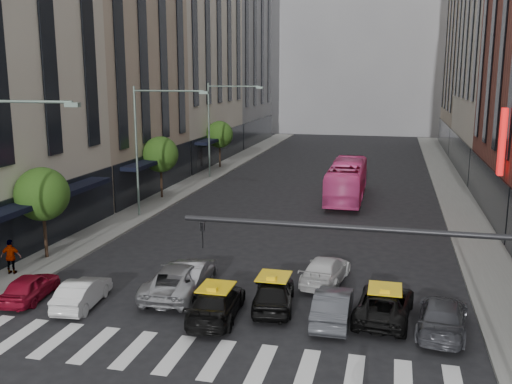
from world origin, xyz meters
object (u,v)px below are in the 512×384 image
Objects in this scene: streetlamp_mid at (149,134)px; car_red at (30,287)px; car_white_front at (82,293)px; pedestrian_far at (11,257)px; taxi_left at (216,303)px; taxi_center at (274,293)px; streetlamp_far at (218,118)px; bus at (347,181)px.

car_red is (0.85, -15.18, -5.30)m from streetlamp_mid.
pedestrian_far is at bearing -31.50° from car_white_front.
pedestrian_far is (-2.73, 2.42, 0.42)m from car_red.
car_white_front is at bearing -3.07° from taxi_left.
taxi_center is at bearing -174.30° from car_white_front.
streetlamp_far is 15.14m from bus.
streetlamp_mid reaches higher than pedestrian_far.
car_white_front is 5.96m from pedestrian_far.
bus reaches higher than taxi_center.
taxi_center is (10.80, 1.62, 0.10)m from car_red.
taxi_left is (9.55, -15.11, -5.24)m from streetlamp_mid.
streetlamp_mid is at bearing -108.93° from pedestrian_far.
streetlamp_mid reaches higher than bus.
taxi_center is (11.65, -13.56, -5.19)m from streetlamp_mid.
streetlamp_far is 1.96× the size of taxi_left.
car_red is 2.03× the size of pedestrian_far.
taxi_center is at bearing -148.50° from taxi_left.
streetlamp_mid is 13.79m from pedestrian_far.
taxi_center is (2.10, 1.55, 0.05)m from taxi_left.
streetlamp_far is at bearing -75.96° from taxi_center.
taxi_left reaches higher than car_red.
streetlamp_mid reaches higher than taxi_center.
streetlamp_mid is 16.56m from car_white_front.
taxi_left is at bearing -57.71° from streetlamp_mid.
pedestrian_far is at bearing -48.44° from car_red.
streetlamp_mid is 16.46m from bus.
taxi_left is 0.41× the size of bus.
taxi_center is 13.55m from pedestrian_far.
pedestrian_far is (-13.53, 0.80, 0.32)m from taxi_center.
bus is at bearing -134.28° from pedestrian_far.
taxi_center is at bearing 166.08° from pedestrian_far.
bus is (1.21, 22.87, 0.84)m from taxi_center.
streetlamp_far is at bearing 90.00° from streetlamp_mid.
taxi_center is 2.37× the size of pedestrian_far.
streetlamp_mid is 5.12× the size of pedestrian_far.
bus is at bearing 35.90° from streetlamp_mid.
streetlamp_mid and streetlamp_far have the same top height.
streetlamp_mid is 18.62m from taxi_center.
streetlamp_far is 32.96m from taxi_left.
car_red is at bearing -88.45° from streetlamp_far.
taxi_left is 2.61× the size of pedestrian_far.
streetlamp_mid is 16.00m from streetlamp_far.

